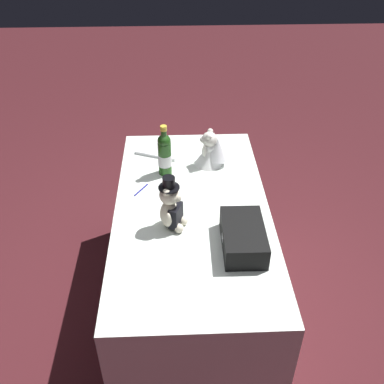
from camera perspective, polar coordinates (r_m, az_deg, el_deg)
name	(u,v)px	position (r m, az deg, el deg)	size (l,w,h in m)	color
ground_plane	(192,303)	(2.82, 0.00, -14.21)	(12.00, 12.00, 0.00)	#47191E
reception_table	(192,260)	(2.54, 0.00, -8.75)	(1.54, 0.80, 0.76)	white
teddy_bear_groom	(171,207)	(2.10, -2.71, -2.00)	(0.14, 0.14, 0.29)	#EDE2C6
teddy_bear_bride	(212,150)	(2.58, 2.55, 5.41)	(0.17, 0.21, 0.22)	white
champagne_bottle	(165,154)	(2.48, -3.57, 4.96)	(0.08, 0.08, 0.30)	#1D4916
signing_pen	(142,189)	(2.42, -6.56, 0.34)	(0.11, 0.07, 0.01)	navy
gift_case_black	(243,237)	(2.04, 6.66, -5.82)	(0.32, 0.20, 0.11)	black
guestbook	(161,148)	(2.77, -4.01, 5.68)	(0.21, 0.27, 0.02)	white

